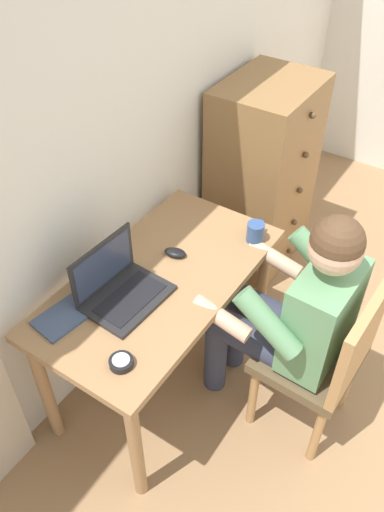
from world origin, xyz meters
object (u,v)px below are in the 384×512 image
computer_mouse (175,253)px  person_seated (293,309)px  laptop (120,287)px  chair (326,357)px  dresser (262,177)px  desk_clock (121,362)px  notebook_pad (62,318)px  coffee_mug (256,232)px  desk (161,296)px

computer_mouse → person_seated: bearing=-99.1°
laptop → computer_mouse: (0.33, -0.05, -0.04)m
chair → computer_mouse: size_ratio=8.80×
dresser → laptop: dresser is taller
desk_clock → notebook_pad: (0.04, 0.33, -0.01)m
chair → notebook_pad: (-0.58, 0.90, 0.24)m
laptop → coffee_mug: 0.68m
desk → desk_clock: size_ratio=12.96×
desk → chair: chair is taller
laptop → coffee_mug: laptop is taller
dresser → laptop: size_ratio=3.28×
desk_clock → coffee_mug: coffee_mug is taller
dresser → coffee_mug: 0.78m
dresser → desk: bearing=-175.5°
desk → dresser: 1.14m
chair → coffee_mug: (0.26, 0.50, 0.28)m
person_seated → laptop: person_seated is taller
desk → laptop: laptop is taller
desk_clock → computer_mouse: bearing=16.5°
person_seated → laptop: size_ratio=3.40×
computer_mouse → desk_clock: computer_mouse is taller
laptop → computer_mouse: bearing=-7.9°
dresser → laptop: bearing=-179.2°
chair → desk_clock: (-0.63, 0.57, 0.25)m
computer_mouse → chair: bearing=-100.6°
notebook_pad → coffee_mug: coffee_mug is taller
desk → desk_clock: (-0.44, -0.15, 0.13)m
coffee_mug → desk: bearing=153.7°
chair → computer_mouse: bearing=92.6°
person_seated → laptop: bearing=121.1°
notebook_pad → desk_clock: bearing=-89.2°
person_seated → notebook_pad: person_seated is taller
dresser → desk_clock: (-1.57, -0.24, 0.16)m
chair → laptop: size_ratio=2.50×
chair → computer_mouse: chair is taller
desk → notebook_pad: bearing=155.2°
chair → computer_mouse: (-0.03, 0.75, 0.25)m
desk → laptop: size_ratio=3.31×
chair → laptop: laptop is taller
person_seated → notebook_pad: (-0.59, 0.72, 0.06)m
dresser → laptop: (-1.30, -0.02, 0.20)m
laptop → dresser: bearing=0.8°
person_seated → coffee_mug: 0.42m
desk_clock → coffee_mug: bearing=-4.5°
dresser → computer_mouse: size_ratio=11.56×
notebook_pad → coffee_mug: size_ratio=1.75×
desk → chair: bearing=-75.3°
dresser → coffee_mug: size_ratio=9.63×
desk → chair: 0.75m
person_seated → coffee_mug: bearing=51.7°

